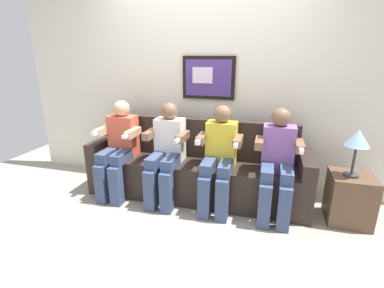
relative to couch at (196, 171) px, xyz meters
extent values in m
plane|color=#9E9384|center=(0.00, -0.33, -0.31)|extent=(6.39, 6.39, 0.00)
cube|color=silver|center=(0.00, 0.44, 0.99)|extent=(4.92, 0.05, 2.60)
cube|color=black|center=(0.04, 0.40, 1.04)|extent=(0.63, 0.03, 0.50)
cube|color=#4C337F|center=(0.04, 0.38, 1.04)|extent=(0.55, 0.02, 0.42)
cube|color=silver|center=(-0.02, 0.37, 1.07)|extent=(0.24, 0.02, 0.18)
cube|color=#2D231E|center=(0.00, -0.04, -0.09)|extent=(2.24, 0.58, 0.45)
cube|color=#2D231E|center=(0.00, 0.18, 0.36)|extent=(2.24, 0.14, 0.45)
cube|color=#2D231E|center=(-1.19, -0.04, 0.00)|extent=(0.14, 0.58, 0.62)
cube|color=#2D231E|center=(1.19, -0.04, 0.00)|extent=(0.14, 0.58, 0.62)
cube|color=#D8593F|center=(-0.89, -0.05, 0.38)|extent=(0.32, 0.20, 0.48)
sphere|color=tan|center=(-0.89, -0.05, 0.70)|extent=(0.19, 0.19, 0.19)
cube|color=#38476B|center=(-0.98, -0.25, 0.20)|extent=(0.12, 0.40, 0.12)
cube|color=#38476B|center=(-0.80, -0.25, 0.20)|extent=(0.12, 0.40, 0.12)
cube|color=#38476B|center=(-0.98, -0.45, -0.09)|extent=(0.12, 0.12, 0.45)
cube|color=#38476B|center=(-0.80, -0.45, -0.09)|extent=(0.12, 0.12, 0.45)
cube|color=tan|center=(-1.08, -0.17, 0.46)|extent=(0.08, 0.28, 0.08)
cube|color=tan|center=(-0.70, -0.17, 0.46)|extent=(0.08, 0.28, 0.08)
cube|color=white|center=(-0.70, -0.33, 0.47)|extent=(0.04, 0.13, 0.04)
cube|color=white|center=(-1.08, -0.33, 0.47)|extent=(0.04, 0.10, 0.04)
cube|color=white|center=(-0.30, -0.05, 0.38)|extent=(0.32, 0.20, 0.48)
sphere|color=brown|center=(-0.30, -0.05, 0.70)|extent=(0.19, 0.19, 0.19)
cube|color=#38476B|center=(-0.39, -0.25, 0.20)|extent=(0.12, 0.40, 0.12)
cube|color=#38476B|center=(-0.21, -0.25, 0.20)|extent=(0.12, 0.40, 0.12)
cube|color=#38476B|center=(-0.39, -0.45, -0.09)|extent=(0.12, 0.12, 0.45)
cube|color=#38476B|center=(-0.21, -0.45, -0.09)|extent=(0.12, 0.12, 0.45)
cube|color=brown|center=(-0.49, -0.17, 0.46)|extent=(0.08, 0.28, 0.08)
cube|color=brown|center=(-0.11, -0.17, 0.46)|extent=(0.08, 0.28, 0.08)
cube|color=white|center=(-0.11, -0.33, 0.47)|extent=(0.04, 0.13, 0.04)
cube|color=yellow|center=(0.30, -0.05, 0.38)|extent=(0.32, 0.20, 0.48)
sphere|color=brown|center=(0.30, -0.05, 0.70)|extent=(0.19, 0.19, 0.19)
cube|color=#38476B|center=(0.21, -0.25, 0.20)|extent=(0.12, 0.40, 0.12)
cube|color=#38476B|center=(0.39, -0.25, 0.20)|extent=(0.12, 0.40, 0.12)
cube|color=#38476B|center=(0.21, -0.45, -0.09)|extent=(0.12, 0.12, 0.45)
cube|color=#38476B|center=(0.39, -0.45, -0.09)|extent=(0.12, 0.12, 0.45)
cube|color=brown|center=(0.11, -0.17, 0.46)|extent=(0.08, 0.28, 0.08)
cube|color=brown|center=(0.49, -0.17, 0.46)|extent=(0.08, 0.28, 0.08)
cube|color=white|center=(0.49, -0.33, 0.47)|extent=(0.04, 0.13, 0.04)
cube|color=white|center=(0.11, -0.33, 0.47)|extent=(0.04, 0.10, 0.04)
cube|color=#8C59A5|center=(0.89, -0.05, 0.38)|extent=(0.32, 0.20, 0.48)
sphere|color=brown|center=(0.89, -0.05, 0.70)|extent=(0.19, 0.19, 0.19)
cube|color=#38476B|center=(0.80, -0.25, 0.20)|extent=(0.12, 0.40, 0.12)
cube|color=#38476B|center=(0.98, -0.25, 0.20)|extent=(0.12, 0.40, 0.12)
cube|color=#38476B|center=(0.80, -0.45, -0.09)|extent=(0.12, 0.12, 0.45)
cube|color=#38476B|center=(0.98, -0.45, -0.09)|extent=(0.12, 0.12, 0.45)
cube|color=brown|center=(0.70, -0.17, 0.46)|extent=(0.08, 0.28, 0.08)
cube|color=brown|center=(1.08, -0.17, 0.46)|extent=(0.08, 0.28, 0.08)
cube|color=white|center=(1.08, -0.33, 0.47)|extent=(0.04, 0.13, 0.04)
cube|color=brown|center=(1.61, -0.11, -0.06)|extent=(0.40, 0.40, 0.50)
cylinder|color=#333338|center=(1.58, -0.13, 0.20)|extent=(0.14, 0.14, 0.02)
cylinder|color=#333338|center=(1.58, -0.13, 0.35)|extent=(0.02, 0.02, 0.28)
cone|color=#8CB2CC|center=(1.58, -0.13, 0.57)|extent=(0.22, 0.22, 0.16)
camera|label=1|loc=(0.77, -2.92, 1.30)|focal=26.12mm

